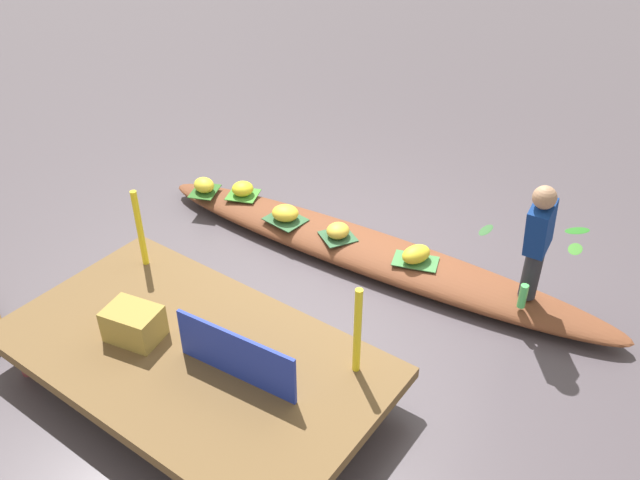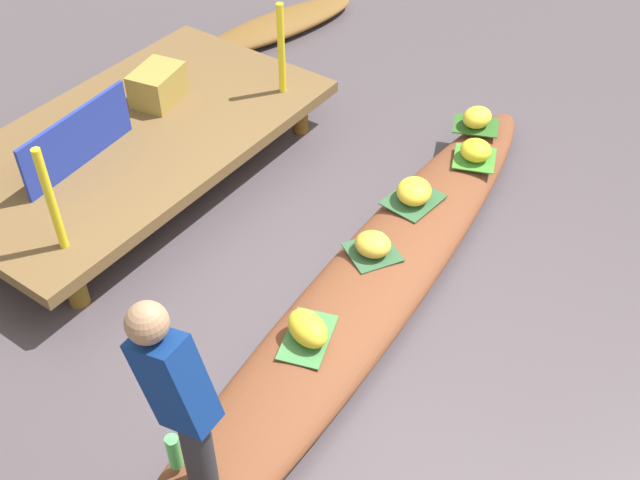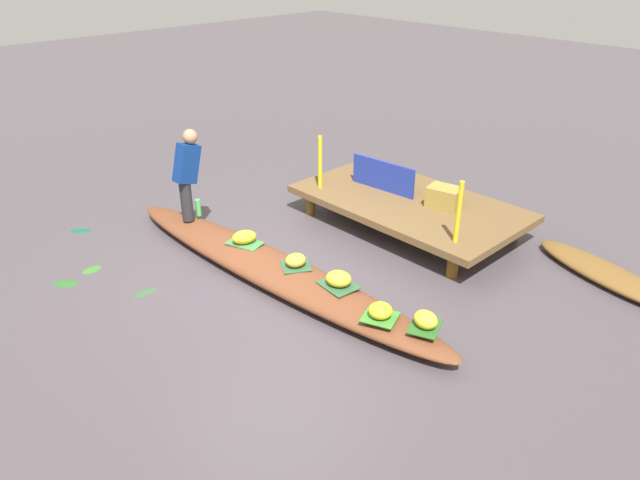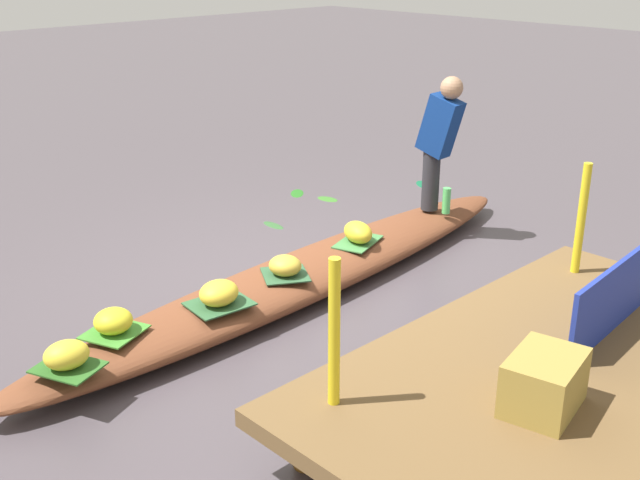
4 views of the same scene
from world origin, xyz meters
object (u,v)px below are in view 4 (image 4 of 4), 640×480
(vendor_boat, at_px, (307,274))
(market_banner, at_px, (612,300))
(banana_bunch_0, at_px, (219,293))
(banana_bunch_2, at_px, (66,355))
(banana_bunch_4, at_px, (358,232))
(banana_bunch_3, at_px, (113,321))
(vendor_person, at_px, (439,136))
(water_bottle, at_px, (446,201))
(produce_crate, at_px, (544,383))
(banana_bunch_1, at_px, (285,266))

(vendor_boat, height_order, market_banner, market_banner)
(vendor_boat, relative_size, banana_bunch_0, 17.97)
(banana_bunch_2, distance_m, market_banner, 3.21)
(vendor_boat, xyz_separation_m, banana_bunch_4, (-0.56, 0.03, 0.22))
(banana_bunch_3, relative_size, banana_bunch_4, 0.79)
(vendor_person, xyz_separation_m, market_banner, (1.40, 2.39, -0.33))
(vendor_boat, xyz_separation_m, water_bottle, (-1.68, 0.08, 0.25))
(banana_bunch_2, bearing_deg, produce_crate, 122.14)
(banana_bunch_0, height_order, banana_bunch_3, banana_bunch_0)
(banana_bunch_4, bearing_deg, banana_bunch_1, 5.78)
(banana_bunch_4, bearing_deg, water_bottle, 177.44)
(banana_bunch_1, xyz_separation_m, banana_bunch_2, (1.81, 0.13, 0.01))
(banana_bunch_1, relative_size, banana_bunch_3, 1.02)
(vendor_person, distance_m, market_banner, 2.79)
(market_banner, relative_size, produce_crate, 2.44)
(banana_bunch_0, distance_m, banana_bunch_3, 0.75)
(banana_bunch_1, distance_m, banana_bunch_3, 1.39)
(vendor_boat, relative_size, banana_bunch_2, 20.05)
(vendor_boat, bearing_deg, banana_bunch_4, 173.81)
(banana_bunch_0, relative_size, banana_bunch_3, 1.18)
(banana_bunch_4, bearing_deg, produce_crate, 62.78)
(banana_bunch_0, height_order, banana_bunch_1, banana_bunch_0)
(vendor_boat, distance_m, market_banner, 2.42)
(banana_bunch_4, bearing_deg, vendor_person, -176.67)
(banana_bunch_1, xyz_separation_m, produce_crate, (0.39, 2.39, 0.22))
(banana_bunch_3, height_order, produce_crate, produce_crate)
(banana_bunch_2, relative_size, produce_crate, 0.60)
(banana_bunch_2, bearing_deg, banana_bunch_4, -175.38)
(banana_bunch_3, bearing_deg, banana_bunch_4, -179.62)
(banana_bunch_4, height_order, water_bottle, water_bottle)
(banana_bunch_1, height_order, banana_bunch_2, banana_bunch_2)
(vendor_boat, relative_size, banana_bunch_4, 16.73)
(vendor_person, xyz_separation_m, produce_crate, (2.38, 2.54, -0.41))
(banana_bunch_3, relative_size, vendor_person, 0.20)
(market_banner, bearing_deg, banana_bunch_2, -46.24)
(banana_bunch_0, distance_m, produce_crate, 2.35)
(vendor_person, bearing_deg, banana_bunch_3, 1.35)
(water_bottle, distance_m, produce_crate, 3.41)
(produce_crate, bearing_deg, water_bottle, -134.59)
(market_banner, bearing_deg, water_bottle, -126.82)
(vendor_person, relative_size, produce_crate, 2.83)
(banana_bunch_3, bearing_deg, banana_bunch_1, 176.95)
(water_bottle, height_order, produce_crate, produce_crate)
(market_banner, bearing_deg, banana_bunch_0, -65.18)
(produce_crate, bearing_deg, vendor_person, -133.13)
(vendor_boat, distance_m, vendor_person, 1.86)
(water_bottle, xyz_separation_m, market_banner, (1.41, 2.27, 0.26))
(banana_bunch_1, distance_m, water_bottle, 2.00)
(banana_bunch_2, relative_size, vendor_person, 0.21)
(vendor_person, height_order, water_bottle, vendor_person)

